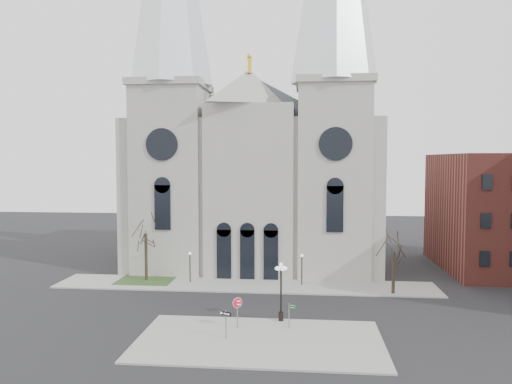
# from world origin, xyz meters

# --- Properties ---
(ground) EXTENTS (160.00, 160.00, 0.00)m
(ground) POSITION_xyz_m (0.00, 0.00, 0.00)
(ground) COLOR black
(ground) RESTS_ON ground
(sidewalk_near) EXTENTS (18.00, 10.00, 0.14)m
(sidewalk_near) POSITION_xyz_m (3.00, -5.00, 0.07)
(sidewalk_near) COLOR gray
(sidewalk_near) RESTS_ON ground
(sidewalk_far) EXTENTS (40.00, 6.00, 0.14)m
(sidewalk_far) POSITION_xyz_m (0.00, 11.00, 0.07)
(sidewalk_far) COLOR gray
(sidewalk_far) RESTS_ON ground
(grass_patch) EXTENTS (6.00, 5.00, 0.18)m
(grass_patch) POSITION_xyz_m (-11.00, 12.00, 0.09)
(grass_patch) COLOR #2A4A1F
(grass_patch) RESTS_ON ground
(cathedral) EXTENTS (33.00, 26.66, 54.00)m
(cathedral) POSITION_xyz_m (0.00, 22.86, 18.48)
(cathedral) COLOR #A3A198
(cathedral) RESTS_ON ground
(bg_building_brick) EXTENTS (14.00, 18.00, 14.00)m
(bg_building_brick) POSITION_xyz_m (30.00, 22.00, 7.00)
(bg_building_brick) COLOR brown
(bg_building_brick) RESTS_ON ground
(tree_left) EXTENTS (3.20, 3.20, 7.50)m
(tree_left) POSITION_xyz_m (-11.00, 12.00, 5.58)
(tree_left) COLOR black
(tree_left) RESTS_ON ground
(tree_right) EXTENTS (3.20, 3.20, 6.00)m
(tree_right) POSITION_xyz_m (15.00, 9.00, 4.47)
(tree_right) COLOR black
(tree_right) RESTS_ON ground
(ped_lamp_left) EXTENTS (0.32, 0.32, 3.26)m
(ped_lamp_left) POSITION_xyz_m (-6.00, 11.50, 2.33)
(ped_lamp_left) COLOR black
(ped_lamp_left) RESTS_ON sidewalk_far
(ped_lamp_right) EXTENTS (0.32, 0.32, 3.26)m
(ped_lamp_right) POSITION_xyz_m (6.00, 11.50, 2.33)
(ped_lamp_right) COLOR black
(ped_lamp_right) RESTS_ON sidewalk_far
(stop_sign) EXTENTS (0.85, 0.26, 2.43)m
(stop_sign) POSITION_xyz_m (1.05, -2.54, 1.88)
(stop_sign) COLOR slate
(stop_sign) RESTS_ON sidewalk_near
(globe_lamp) EXTENTS (1.26, 1.26, 4.81)m
(globe_lamp) POSITION_xyz_m (4.36, -0.52, 3.16)
(globe_lamp) COLOR black
(globe_lamp) RESTS_ON sidewalk_near
(one_way_sign) EXTENTS (0.86, 0.40, 2.10)m
(one_way_sign) POSITION_xyz_m (0.51, -4.91, 1.57)
(one_way_sign) COLOR slate
(one_way_sign) RESTS_ON sidewalk_near
(street_name_sign) EXTENTS (0.60, 0.26, 1.96)m
(street_name_sign) POSITION_xyz_m (5.15, -2.21, 1.32)
(street_name_sign) COLOR slate
(street_name_sign) RESTS_ON sidewalk_near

